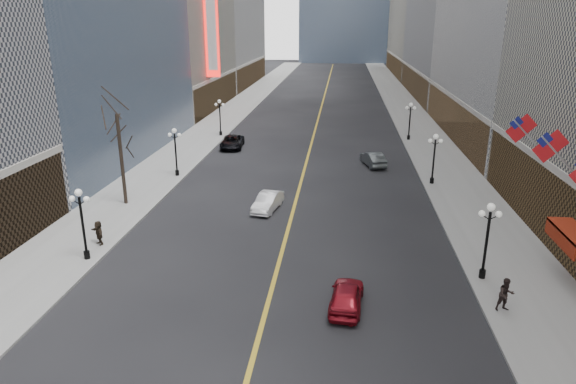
% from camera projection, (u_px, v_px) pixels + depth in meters
% --- Properties ---
extents(sidewalk_east, '(6.00, 230.00, 0.15)m').
position_uv_depth(sidewalk_east, '(422.00, 134.00, 66.80)').
color(sidewalk_east, gray).
rests_on(sidewalk_east, ground).
extents(sidewalk_west, '(6.00, 230.00, 0.15)m').
position_uv_depth(sidewalk_west, '(212.00, 129.00, 69.59)').
color(sidewalk_west, gray).
rests_on(sidewalk_west, ground).
extents(lane_line, '(0.25, 200.00, 0.02)m').
position_uv_depth(lane_line, '(318.00, 118.00, 77.64)').
color(lane_line, gold).
rests_on(lane_line, ground).
extents(streetlamp_east_1, '(1.26, 0.44, 4.52)m').
position_uv_depth(streetlamp_east_1, '(488.00, 233.00, 28.41)').
color(streetlamp_east_1, black).
rests_on(streetlamp_east_1, sidewalk_east).
extents(streetlamp_east_2, '(1.26, 0.44, 4.52)m').
position_uv_depth(streetlamp_east_2, '(434.00, 154.00, 45.38)').
color(streetlamp_east_2, black).
rests_on(streetlamp_east_2, sidewalk_east).
extents(streetlamp_east_3, '(1.26, 0.44, 4.52)m').
position_uv_depth(streetlamp_east_3, '(410.00, 117.00, 62.35)').
color(streetlamp_east_3, black).
rests_on(streetlamp_east_3, sidewalk_east).
extents(streetlamp_west_1, '(1.26, 0.44, 4.52)m').
position_uv_depth(streetlamp_west_1, '(82.00, 217.00, 30.76)').
color(streetlamp_west_1, black).
rests_on(streetlamp_west_1, sidewalk_west).
extents(streetlamp_west_2, '(1.26, 0.44, 4.52)m').
position_uv_depth(streetlamp_west_2, '(175.00, 147.00, 47.73)').
color(streetlamp_west_2, black).
rests_on(streetlamp_west_2, sidewalk_west).
extents(streetlamp_west_3, '(1.26, 0.44, 4.52)m').
position_uv_depth(streetlamp_west_3, '(220.00, 114.00, 64.70)').
color(streetlamp_west_3, black).
rests_on(streetlamp_west_3, sidewalk_west).
extents(flag_4, '(2.87, 0.12, 2.87)m').
position_uv_depth(flag_4, '(553.00, 149.00, 28.55)').
color(flag_4, '#B2B2B7').
rests_on(flag_4, ground).
extents(flag_5, '(2.87, 0.12, 2.87)m').
position_uv_depth(flag_5, '(524.00, 131.00, 33.26)').
color(flag_5, '#B2B2B7').
rests_on(flag_5, ground).
extents(awning_c, '(1.40, 4.00, 0.93)m').
position_uv_depth(awning_c, '(570.00, 233.00, 27.92)').
color(awning_c, maroon).
rests_on(awning_c, ground).
extents(theatre_marquee, '(2.00, 0.55, 12.00)m').
position_uv_depth(theatre_marquee, '(212.00, 35.00, 75.41)').
color(theatre_marquee, red).
rests_on(theatre_marquee, ground).
extents(tree_west_far, '(3.60, 3.60, 7.92)m').
position_uv_depth(tree_west_far, '(118.00, 128.00, 39.29)').
color(tree_west_far, '#2D231C').
rests_on(tree_west_far, sidewalk_west).
extents(car_nb_mid, '(2.15, 4.28, 1.35)m').
position_uv_depth(car_nb_mid, '(268.00, 202.00, 39.96)').
color(car_nb_mid, silver).
rests_on(car_nb_mid, ground).
extents(car_nb_far, '(2.78, 5.34, 1.44)m').
position_uv_depth(car_nb_far, '(232.00, 142.00, 59.37)').
color(car_nb_far, black).
rests_on(car_nb_far, ground).
extents(car_sb_mid, '(2.01, 4.19, 1.38)m').
position_uv_depth(car_sb_mid, '(347.00, 296.00, 26.29)').
color(car_sb_mid, maroon).
rests_on(car_sb_mid, ground).
extents(car_sb_far, '(2.63, 4.60, 1.43)m').
position_uv_depth(car_sb_far, '(373.00, 159.00, 52.10)').
color(car_sb_far, '#44494B').
rests_on(car_sb_far, ground).
extents(ped_east_walk, '(0.94, 0.64, 1.77)m').
position_uv_depth(ped_east_walk, '(506.00, 295.00, 25.72)').
color(ped_east_walk, black).
rests_on(ped_east_walk, sidewalk_east).
extents(ped_west_far, '(1.38, 1.35, 1.61)m').
position_uv_depth(ped_west_far, '(99.00, 233.00, 33.43)').
color(ped_west_far, black).
rests_on(ped_west_far, sidewalk_west).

